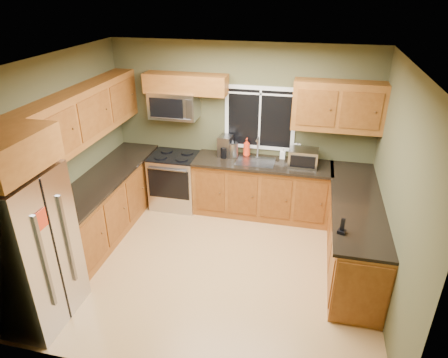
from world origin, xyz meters
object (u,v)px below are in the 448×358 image
at_px(soap_bottle_a, 247,147).
at_px(range, 175,180).
at_px(kettle, 233,149).
at_px(soap_bottle_b, 283,153).
at_px(toaster_oven, 303,158).
at_px(soap_bottle_c, 225,148).
at_px(coffee_maker, 225,147).
at_px(microwave, 174,105).
at_px(cordless_phone, 342,229).
at_px(refrigerator, 27,250).
at_px(paper_towel_roll, 297,152).

bearing_deg(soap_bottle_a, range, -169.70).
distance_m(kettle, soap_bottle_b, 0.80).
xyz_separation_m(toaster_oven, soap_bottle_c, (-1.28, 0.22, -0.05)).
bearing_deg(soap_bottle_a, toaster_oven, -12.75).
distance_m(coffee_maker, soap_bottle_c, 0.12).
bearing_deg(toaster_oven, microwave, 176.45).
bearing_deg(coffee_maker, kettle, -13.43).
height_order(toaster_oven, kettle, kettle).
relative_size(microwave, cordless_phone, 4.04).
height_order(toaster_oven, soap_bottle_c, toaster_oven).
relative_size(microwave, toaster_oven, 1.73).
bearing_deg(soap_bottle_b, refrigerator, -129.11).
bearing_deg(cordless_phone, paper_towel_roll, 107.92).
relative_size(refrigerator, soap_bottle_a, 6.04).
distance_m(toaster_oven, soap_bottle_a, 0.93).
distance_m(soap_bottle_c, cordless_phone, 2.67).
height_order(kettle, soap_bottle_b, kettle).
relative_size(soap_bottle_c, cordless_phone, 0.93).
height_order(soap_bottle_b, soap_bottle_c, soap_bottle_b).
bearing_deg(soap_bottle_c, refrigerator, -116.40).
height_order(refrigerator, cordless_phone, refrigerator).
bearing_deg(refrigerator, microwave, 76.66).
relative_size(refrigerator, coffee_maker, 5.40).
bearing_deg(refrigerator, soap_bottle_b, 50.89).
height_order(refrigerator, soap_bottle_a, refrigerator).
xyz_separation_m(toaster_oven, paper_towel_roll, (-0.11, 0.20, -0.00)).
bearing_deg(coffee_maker, cordless_phone, -46.85).
distance_m(microwave, cordless_phone, 3.29).
relative_size(soap_bottle_a, soap_bottle_b, 1.64).
bearing_deg(range, soap_bottle_c, 16.07).
bearing_deg(kettle, refrigerator, -119.88).
xyz_separation_m(microwave, coffee_maker, (0.83, 0.00, -0.63)).
relative_size(range, soap_bottle_a, 3.15).
bearing_deg(toaster_oven, coffee_maker, 174.05).
distance_m(paper_towel_roll, soap_bottle_c, 1.17).
bearing_deg(soap_bottle_c, paper_towel_roll, -0.98).
height_order(microwave, kettle, microwave).
bearing_deg(cordless_phone, soap_bottle_c, 132.31).
relative_size(microwave, kettle, 2.52).
distance_m(microwave, coffee_maker, 1.05).
bearing_deg(toaster_oven, kettle, 174.93).
xyz_separation_m(microwave, soap_bottle_a, (1.17, 0.08, -0.64)).
height_order(kettle, cordless_phone, kettle).
bearing_deg(soap_bottle_a, refrigerator, -121.94).
xyz_separation_m(toaster_oven, soap_bottle_b, (-0.33, 0.22, -0.05)).
xyz_separation_m(microwave, kettle, (0.96, -0.03, -0.65)).
bearing_deg(range, refrigerator, -103.97).
bearing_deg(refrigerator, soap_bottle_a, 58.06).
relative_size(kettle, soap_bottle_b, 1.66).
height_order(microwave, coffee_maker, microwave).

